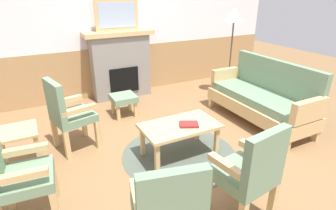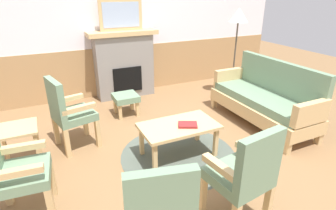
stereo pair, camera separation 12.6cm
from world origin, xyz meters
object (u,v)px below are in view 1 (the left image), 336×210
(armchair_near_fireplace, at_px, (14,172))
(armchair_front_center, at_px, (250,171))
(framed_picture, at_px, (117,15))
(side_table, at_px, (18,140))
(coffee_table, at_px, (180,128))
(couch, at_px, (262,98))
(footstool, at_px, (123,99))
(armchair_by_window_left, at_px, (67,112))
(fireplace, at_px, (120,64))
(floor_lamp_by_couch, at_px, (234,21))
(book_on_table, at_px, (189,124))

(armchair_near_fireplace, relative_size, armchair_front_center, 1.00)
(framed_picture, relative_size, side_table, 1.45)
(framed_picture, height_order, coffee_table, framed_picture)
(couch, height_order, footstool, couch)
(armchair_by_window_left, xyz_separation_m, armchair_front_center, (1.22, -2.01, 0.00))
(couch, distance_m, side_table, 3.46)
(fireplace, xyz_separation_m, coffee_table, (-0.04, -2.39, -0.27))
(armchair_front_center, relative_size, floor_lamp_by_couch, 0.58)
(armchair_by_window_left, height_order, side_table, armchair_by_window_left)
(side_table, bearing_deg, armchair_near_fireplace, -91.22)
(armchair_near_fireplace, bearing_deg, armchair_by_window_left, 60.49)
(floor_lamp_by_couch, bearing_deg, armchair_by_window_left, -167.75)
(coffee_table, distance_m, armchair_by_window_left, 1.46)
(book_on_table, relative_size, side_table, 0.42)
(book_on_table, bearing_deg, armchair_front_center, -93.84)
(framed_picture, height_order, couch, framed_picture)
(couch, bearing_deg, footstool, 146.83)
(footstool, bearing_deg, framed_picture, 73.26)
(framed_picture, distance_m, book_on_table, 2.70)
(framed_picture, bearing_deg, side_table, -134.77)
(framed_picture, relative_size, coffee_table, 0.83)
(fireplace, xyz_separation_m, armchair_near_fireplace, (-1.85, -2.66, -0.11))
(armchair_near_fireplace, xyz_separation_m, armchair_by_window_left, (0.61, 1.08, 0.00))
(coffee_table, distance_m, footstool, 1.51)
(fireplace, bearing_deg, armchair_by_window_left, -128.09)
(coffee_table, height_order, armchair_front_center, armchair_front_center)
(side_table, xyz_separation_m, floor_lamp_by_couch, (3.79, 0.96, 1.02))
(couch, relative_size, footstool, 4.50)
(armchair_by_window_left, height_order, armchair_front_center, same)
(fireplace, height_order, couch, fireplace)
(fireplace, distance_m, armchair_front_center, 3.60)
(floor_lamp_by_couch, bearing_deg, couch, -105.34)
(framed_picture, bearing_deg, footstool, -106.74)
(framed_picture, distance_m, armchair_by_window_left, 2.26)
(couch, distance_m, book_on_table, 1.60)
(fireplace, bearing_deg, armchair_near_fireplace, -124.82)
(couch, xyz_separation_m, side_table, (-3.45, 0.28, 0.04))
(armchair_front_center, distance_m, side_table, 2.52)
(couch, relative_size, book_on_table, 7.78)
(armchair_by_window_left, bearing_deg, fireplace, 51.91)
(couch, xyz_separation_m, book_on_table, (-1.57, -0.33, 0.06))
(book_on_table, height_order, floor_lamp_by_couch, floor_lamp_by_couch)
(framed_picture, relative_size, armchair_by_window_left, 0.82)
(footstool, bearing_deg, side_table, -148.62)
(coffee_table, bearing_deg, couch, 8.88)
(framed_picture, height_order, armchair_front_center, framed_picture)
(framed_picture, relative_size, armchair_near_fireplace, 0.82)
(coffee_table, height_order, book_on_table, book_on_table)
(coffee_table, relative_size, footstool, 2.40)
(couch, xyz_separation_m, armchair_by_window_left, (-2.86, 0.54, 0.14))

